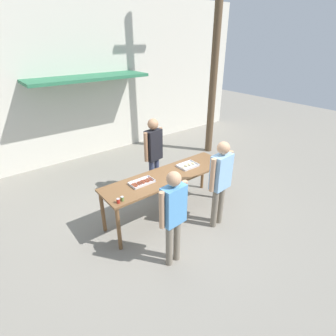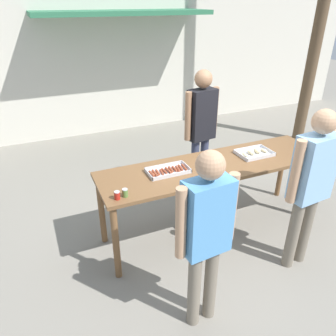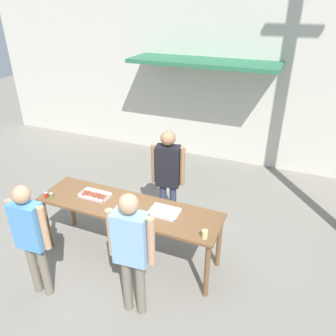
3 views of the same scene
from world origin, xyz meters
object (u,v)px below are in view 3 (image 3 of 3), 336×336
at_px(food_tray_sausages, 95,195).
at_px(person_customer_with_cup, 131,246).
at_px(condiment_jar_mustard, 46,195).
at_px(person_customer_holding_hotdog, 30,233).
at_px(food_tray_buns, 165,212).
at_px(condiment_jar_ketchup, 51,196).
at_px(person_server_behind_table, 168,172).
at_px(beer_cup, 205,234).

relative_size(food_tray_sausages, person_customer_with_cup, 0.26).
distance_m(condiment_jar_mustard, person_customer_holding_hotdog, 0.97).
distance_m(food_tray_sausages, person_customer_holding_hotdog, 1.16).
height_order(food_tray_buns, condiment_jar_mustard, condiment_jar_mustard).
distance_m(condiment_jar_mustard, person_customer_with_cup, 1.89).
xyz_separation_m(condiment_jar_ketchup, person_server_behind_table, (1.44, 1.12, 0.14)).
distance_m(condiment_jar_mustard, person_server_behind_table, 1.90).
height_order(condiment_jar_mustard, person_server_behind_table, person_server_behind_table).
distance_m(beer_cup, person_customer_with_cup, 0.94).
bearing_deg(person_customer_with_cup, beer_cup, -143.10).
bearing_deg(person_customer_holding_hotdog, beer_cup, -161.10).
bearing_deg(person_server_behind_table, person_customer_with_cup, -91.81).
distance_m(food_tray_sausages, person_customer_with_cup, 1.46).
bearing_deg(beer_cup, condiment_jar_ketchup, 179.91).
xyz_separation_m(food_tray_buns, condiment_jar_mustard, (-1.81, -0.31, 0.02)).
relative_size(beer_cup, person_server_behind_table, 0.06).
xyz_separation_m(person_server_behind_table, person_customer_with_cup, (0.27, -1.75, -0.05)).
bearing_deg(person_customer_with_cup, condiment_jar_mustard, -23.66).
distance_m(condiment_jar_ketchup, person_server_behind_table, 1.83).
bearing_deg(food_tray_buns, food_tray_sausages, -179.95).
relative_size(condiment_jar_ketchup, person_customer_with_cup, 0.05).
bearing_deg(condiment_jar_mustard, person_customer_holding_hotdog, -59.82).
bearing_deg(condiment_jar_ketchup, food_tray_buns, 9.62).
relative_size(food_tray_buns, person_customer_with_cup, 0.24).
distance_m(food_tray_buns, beer_cup, 0.74).
distance_m(condiment_jar_mustard, beer_cup, 2.49).
bearing_deg(food_tray_buns, condiment_jar_mustard, -170.37).
height_order(food_tray_sausages, person_server_behind_table, person_server_behind_table).
distance_m(food_tray_sausages, beer_cup, 1.86).
bearing_deg(food_tray_sausages, person_customer_with_cup, -39.15).
bearing_deg(food_tray_buns, person_server_behind_table, 109.46).
xyz_separation_m(condiment_jar_mustard, person_customer_holding_hotdog, (0.49, -0.84, 0.05)).
bearing_deg(condiment_jar_mustard, condiment_jar_ketchup, 9.86).
height_order(food_tray_buns, person_customer_with_cup, person_customer_with_cup).
bearing_deg(beer_cup, person_customer_holding_hotdog, -156.99).
bearing_deg(condiment_jar_mustard, beer_cup, 0.25).
relative_size(condiment_jar_ketchup, person_server_behind_table, 0.05).
bearing_deg(person_server_behind_table, food_tray_buns, -81.03).
bearing_deg(person_customer_with_cup, condiment_jar_ketchup, -24.93).
bearing_deg(food_tray_sausages, person_server_behind_table, 43.88).
height_order(condiment_jar_ketchup, beer_cup, beer_cup).
height_order(food_tray_buns, condiment_jar_ketchup, condiment_jar_ketchup).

